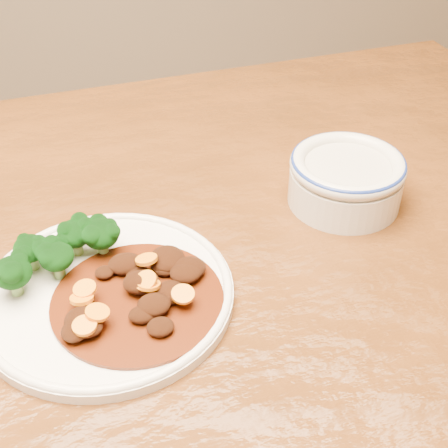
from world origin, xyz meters
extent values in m
cube|color=#5B2E10|center=(0.00, 0.00, 0.73)|extent=(1.59, 1.05, 0.04)
cylinder|color=#401E10|center=(0.64, 0.46, 0.35)|extent=(0.06, 0.06, 0.71)
cylinder|color=white|center=(0.05, -0.04, 0.76)|extent=(0.26, 0.26, 0.01)
torus|color=white|center=(0.05, -0.04, 0.76)|extent=(0.26, 0.26, 0.01)
cylinder|color=#75A254|center=(-0.03, 0.01, 0.77)|extent=(0.01, 0.01, 0.02)
ellipsoid|color=black|center=(-0.03, 0.01, 0.79)|extent=(0.03, 0.03, 0.03)
cylinder|color=#75A254|center=(0.05, 0.02, 0.77)|extent=(0.01, 0.01, 0.02)
ellipsoid|color=black|center=(0.05, 0.02, 0.79)|extent=(0.04, 0.04, 0.03)
cylinder|color=#75A254|center=(-0.04, -0.02, 0.77)|extent=(0.01, 0.01, 0.02)
ellipsoid|color=black|center=(-0.04, -0.02, 0.79)|extent=(0.04, 0.04, 0.03)
cylinder|color=#75A254|center=(0.00, -0.01, 0.77)|extent=(0.01, 0.01, 0.02)
ellipsoid|color=black|center=(0.00, -0.01, 0.79)|extent=(0.04, 0.04, 0.03)
cylinder|color=#75A254|center=(0.02, 0.03, 0.77)|extent=(0.01, 0.01, 0.02)
ellipsoid|color=black|center=(0.02, 0.03, 0.79)|extent=(0.04, 0.04, 0.03)
cylinder|color=#4C1B08|center=(0.07, -0.06, 0.76)|extent=(0.17, 0.17, 0.00)
ellipsoid|color=black|center=(0.08, -0.05, 0.78)|extent=(0.04, 0.03, 0.02)
ellipsoid|color=black|center=(0.01, -0.10, 0.77)|extent=(0.03, 0.03, 0.01)
ellipsoid|color=black|center=(0.09, -0.11, 0.77)|extent=(0.03, 0.02, 0.01)
ellipsoid|color=black|center=(0.11, -0.02, 0.77)|extent=(0.03, 0.03, 0.01)
ellipsoid|color=black|center=(0.11, -0.02, 0.77)|extent=(0.04, 0.04, 0.02)
ellipsoid|color=black|center=(0.12, -0.03, 0.77)|extent=(0.02, 0.02, 0.01)
ellipsoid|color=black|center=(0.03, -0.10, 0.77)|extent=(0.03, 0.02, 0.01)
ellipsoid|color=black|center=(0.13, -0.04, 0.77)|extent=(0.04, 0.03, 0.02)
ellipsoid|color=black|center=(0.08, -0.09, 0.77)|extent=(0.03, 0.02, 0.01)
ellipsoid|color=black|center=(0.02, -0.09, 0.77)|extent=(0.03, 0.03, 0.02)
ellipsoid|color=black|center=(0.08, -0.03, 0.77)|extent=(0.02, 0.02, 0.01)
ellipsoid|color=black|center=(0.13, -0.04, 0.77)|extent=(0.03, 0.03, 0.02)
ellipsoid|color=black|center=(0.07, -0.02, 0.77)|extent=(0.04, 0.03, 0.02)
ellipsoid|color=black|center=(0.09, -0.08, 0.77)|extent=(0.03, 0.03, 0.02)
ellipsoid|color=black|center=(0.05, -0.02, 0.77)|extent=(0.02, 0.02, 0.01)
ellipsoid|color=black|center=(0.11, -0.07, 0.77)|extent=(0.03, 0.03, 0.02)
cylinder|color=orange|center=(0.12, -0.08, 0.78)|extent=(0.02, 0.02, 0.01)
cylinder|color=orange|center=(0.03, -0.05, 0.78)|extent=(0.02, 0.02, 0.01)
cylinder|color=orange|center=(0.02, -0.10, 0.78)|extent=(0.03, 0.03, 0.01)
cylinder|color=orange|center=(0.03, -0.08, 0.78)|extent=(0.03, 0.02, 0.02)
cylinder|color=orange|center=(0.09, -0.06, 0.78)|extent=(0.03, 0.03, 0.01)
cylinder|color=orange|center=(0.02, -0.06, 0.78)|extent=(0.03, 0.03, 0.01)
cylinder|color=orange|center=(0.09, -0.03, 0.78)|extent=(0.03, 0.03, 0.01)
cylinder|color=orange|center=(0.04, -0.09, 0.78)|extent=(0.03, 0.03, 0.01)
cylinder|color=orange|center=(0.09, -0.06, 0.78)|extent=(0.03, 0.03, 0.02)
cylinder|color=beige|center=(0.34, 0.07, 0.77)|extent=(0.14, 0.14, 0.04)
cylinder|color=beige|center=(0.34, 0.07, 0.80)|extent=(0.10, 0.10, 0.01)
torus|color=beige|center=(0.34, 0.07, 0.80)|extent=(0.14, 0.14, 0.02)
torus|color=navy|center=(0.34, 0.07, 0.81)|extent=(0.14, 0.14, 0.01)
camera|label=1|loc=(0.07, -0.51, 1.20)|focal=50.00mm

